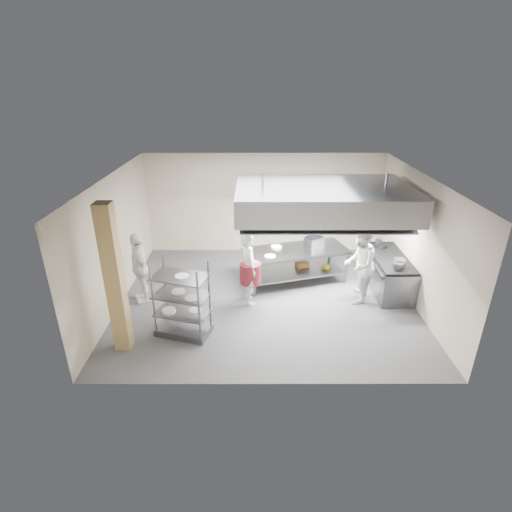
{
  "coord_description": "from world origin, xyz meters",
  "views": [
    {
      "loc": [
        -0.27,
        -8.51,
        4.96
      ],
      "look_at": [
        -0.25,
        0.2,
        1.05
      ],
      "focal_mm": 28.0,
      "sensor_mm": 36.0,
      "label": 1
    }
  ],
  "objects_px": {
    "chef_plating": "(140,267)",
    "griddle": "(314,241)",
    "chef_head": "(249,269)",
    "chef_line": "(359,265)",
    "island": "(295,266)",
    "stockpot": "(399,263)",
    "pass_rack": "(182,299)",
    "cooking_range": "(388,274)"
  },
  "relations": [
    {
      "from": "chef_line",
      "to": "stockpot",
      "type": "xyz_separation_m",
      "value": [
        0.94,
        0.01,
        0.05
      ]
    },
    {
      "from": "cooking_range",
      "to": "chef_plating",
      "type": "xyz_separation_m",
      "value": [
        -6.08,
        -0.54,
        0.45
      ]
    },
    {
      "from": "stockpot",
      "to": "chef_plating",
      "type": "bearing_deg",
      "value": 179.78
    },
    {
      "from": "griddle",
      "to": "cooking_range",
      "type": "bearing_deg",
      "value": -53.91
    },
    {
      "from": "chef_head",
      "to": "chef_line",
      "type": "relative_size",
      "value": 0.94
    },
    {
      "from": "chef_head",
      "to": "stockpot",
      "type": "relative_size",
      "value": 6.66
    },
    {
      "from": "chef_plating",
      "to": "griddle",
      "type": "distance_m",
      "value": 4.47
    },
    {
      "from": "island",
      "to": "chef_line",
      "type": "xyz_separation_m",
      "value": [
        1.39,
        -0.98,
        0.49
      ]
    },
    {
      "from": "island",
      "to": "chef_head",
      "type": "distance_m",
      "value": 1.67
    },
    {
      "from": "pass_rack",
      "to": "chef_plating",
      "type": "xyz_separation_m",
      "value": [
        -1.23,
        1.4,
        0.04
      ]
    },
    {
      "from": "pass_rack",
      "to": "chef_plating",
      "type": "distance_m",
      "value": 1.86
    },
    {
      "from": "island",
      "to": "chef_line",
      "type": "relative_size",
      "value": 1.4
    },
    {
      "from": "cooking_range",
      "to": "chef_plating",
      "type": "bearing_deg",
      "value": -174.95
    },
    {
      "from": "chef_head",
      "to": "chef_plating",
      "type": "xyz_separation_m",
      "value": [
        -2.58,
        0.12,
        -0.02
      ]
    },
    {
      "from": "chef_line",
      "to": "stockpot",
      "type": "distance_m",
      "value": 0.94
    },
    {
      "from": "pass_rack",
      "to": "cooking_range",
      "type": "xyz_separation_m",
      "value": [
        4.85,
        1.93,
        -0.4
      ]
    },
    {
      "from": "chef_head",
      "to": "pass_rack",
      "type": "bearing_deg",
      "value": 116.52
    },
    {
      "from": "chef_line",
      "to": "cooking_range",
      "type": "bearing_deg",
      "value": 142.73
    },
    {
      "from": "island",
      "to": "griddle",
      "type": "bearing_deg",
      "value": 15.96
    },
    {
      "from": "island",
      "to": "griddle",
      "type": "relative_size",
      "value": 6.03
    },
    {
      "from": "griddle",
      "to": "chef_head",
      "type": "bearing_deg",
      "value": -172.9
    },
    {
      "from": "stockpot",
      "to": "chef_head",
      "type": "bearing_deg",
      "value": -178.41
    },
    {
      "from": "pass_rack",
      "to": "chef_head",
      "type": "relative_size",
      "value": 0.93
    },
    {
      "from": "pass_rack",
      "to": "cooking_range",
      "type": "relative_size",
      "value": 0.82
    },
    {
      "from": "chef_plating",
      "to": "griddle",
      "type": "height_order",
      "value": "chef_plating"
    },
    {
      "from": "island",
      "to": "chef_head",
      "type": "xyz_separation_m",
      "value": [
        -1.2,
        -1.07,
        0.43
      ]
    },
    {
      "from": "chef_head",
      "to": "chef_plating",
      "type": "distance_m",
      "value": 2.58
    },
    {
      "from": "pass_rack",
      "to": "chef_line",
      "type": "xyz_separation_m",
      "value": [
        3.94,
        1.36,
        0.12
      ]
    },
    {
      "from": "pass_rack",
      "to": "island",
      "type": "bearing_deg",
      "value": 58.98
    },
    {
      "from": "island",
      "to": "stockpot",
      "type": "xyz_separation_m",
      "value": [
        2.33,
        -0.97,
        0.54
      ]
    },
    {
      "from": "pass_rack",
      "to": "chef_head",
      "type": "height_order",
      "value": "chef_head"
    },
    {
      "from": "island",
      "to": "pass_rack",
      "type": "xyz_separation_m",
      "value": [
        -2.55,
        -2.34,
        0.37
      ]
    },
    {
      "from": "pass_rack",
      "to": "chef_head",
      "type": "bearing_deg",
      "value": 59.78
    },
    {
      "from": "chef_head",
      "to": "chef_plating",
      "type": "bearing_deg",
      "value": 70.45
    },
    {
      "from": "island",
      "to": "chef_head",
      "type": "relative_size",
      "value": 1.49
    },
    {
      "from": "chef_head",
      "to": "griddle",
      "type": "bearing_deg",
      "value": -67.82
    },
    {
      "from": "chef_head",
      "to": "chef_plating",
      "type": "relative_size",
      "value": 1.02
    },
    {
      "from": "cooking_range",
      "to": "chef_line",
      "type": "distance_m",
      "value": 1.2
    },
    {
      "from": "pass_rack",
      "to": "griddle",
      "type": "distance_m",
      "value": 4.05
    },
    {
      "from": "cooking_range",
      "to": "chef_head",
      "type": "relative_size",
      "value": 1.13
    },
    {
      "from": "pass_rack",
      "to": "cooking_range",
      "type": "height_order",
      "value": "pass_rack"
    },
    {
      "from": "stockpot",
      "to": "pass_rack",
      "type": "bearing_deg",
      "value": -164.28
    }
  ]
}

